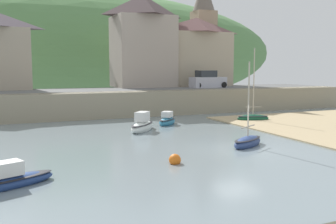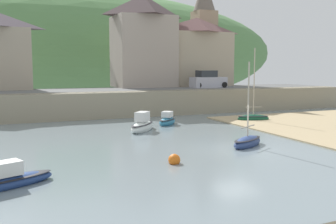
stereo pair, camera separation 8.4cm
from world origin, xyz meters
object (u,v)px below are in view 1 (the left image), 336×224
Objects in this scene: fishing_boat_green at (248,142)px; parked_car_near_slipway at (208,80)px; waterfront_building_right at (196,51)px; mooring_buoy at (175,160)px; sailboat_tall_mast at (253,117)px; sailboat_blue_trim at (167,121)px; dinghy_open_wooden at (3,181)px; waterfront_building_centre at (143,40)px; church_with_spire at (203,29)px; sailboat_nearest_shore at (142,125)px.

parked_car_near_slipway is at bearing 38.03° from fishing_boat_green.
parked_car_near_slipway is at bearing -99.85° from waterfront_building_right.
mooring_buoy is at bearing 171.21° from fishing_boat_green.
sailboat_tall_mast is at bearing 23.69° from fishing_boat_green.
sailboat_blue_trim is 0.66× the size of dinghy_open_wooden.
church_with_spire reaches higher than waterfront_building_centre.
fishing_boat_green is 1.51× the size of sailboat_nearest_shore.
waterfront_building_right is at bearing 4.19° from sailboat_blue_trim.
sailboat_blue_trim is at bearing 24.87° from dinghy_open_wooden.
sailboat_tall_mast is at bearing -104.76° from church_with_spire.
fishing_boat_green is 10.38m from sailboat_blue_trim.
dinghy_open_wooden is 24.20m from sailboat_tall_mast.
waterfront_building_centre is 2.46× the size of dinghy_open_wooden.
sailboat_tall_mast is at bearing -71.99° from waterfront_building_centre.
mooring_buoy is at bearing -118.51° from waterfront_building_right.
sailboat_nearest_shore is 0.53× the size of sailboat_tall_mast.
waterfront_building_right is 2.98× the size of sailboat_blue_trim.
parked_car_near_slipway reaches higher than dinghy_open_wooden.
sailboat_blue_trim is 3.81m from sailboat_nearest_shore.
waterfront_building_centre reaches higher than fishing_boat_green.
dinghy_open_wooden is 32.30m from parked_car_near_slipway.
waterfront_building_right is 1.31× the size of sailboat_tall_mast.
parked_car_near_slipway is (-0.78, -4.50, -3.47)m from waterfront_building_right.
sailboat_blue_trim is at bearing 65.35° from fishing_boat_green.
fishing_boat_green is at bearing -110.94° from sailboat_tall_mast.
fishing_boat_green is (-8.94, -24.83, -6.39)m from waterfront_building_right.
sailboat_nearest_shore is at bearing 27.14° from dinghy_open_wooden.
fishing_boat_green is at bearing -8.63° from dinghy_open_wooden.
sailboat_tall_mast is (-5.11, -19.38, -9.57)m from church_with_spire.
waterfront_building_centre is at bearing 142.00° from parked_car_near_slipway.
waterfront_building_right is 14.15× the size of mooring_buoy.
waterfront_building_right reaches higher than fishing_boat_green.
dinghy_open_wooden reaches higher than mooring_buoy.
sailboat_tall_mast is at bearing 42.68° from mooring_buoy.
church_with_spire reaches higher than sailboat_nearest_shore.
sailboat_blue_trim is at bearing -12.25° from sailboat_nearest_shore.
sailboat_tall_mast reaches higher than mooring_buoy.
sailboat_nearest_shore is 10.99m from sailboat_tall_mast.
mooring_buoy is (-7.69, -27.08, -7.67)m from waterfront_building_centre.
fishing_boat_green is at bearing 21.32° from mooring_buoy.
fishing_boat_green is 11.71m from sailboat_tall_mast.
fishing_boat_green is 14.05m from dinghy_open_wooden.
fishing_boat_green is (-1.91, -24.83, -7.56)m from waterfront_building_centre.
fishing_boat_green is at bearing -114.01° from sailboat_nearest_shore.
fishing_boat_green is at bearing -114.09° from parked_car_near_slipway.
parked_car_near_slipway reaches higher than sailboat_blue_trim.
waterfront_building_right reaches higher than sailboat_blue_trim.
dinghy_open_wooden is at bearing -118.94° from waterfront_building_centre.
parked_car_near_slipway is (12.14, 12.35, 2.81)m from sailboat_nearest_shore.
waterfront_building_right is at bearing 2.01° from sailboat_nearest_shore.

